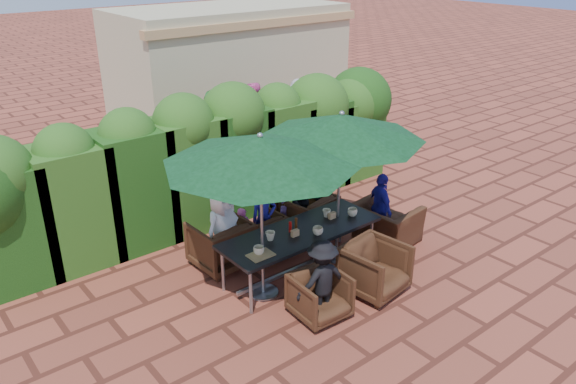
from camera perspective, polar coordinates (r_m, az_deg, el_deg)
ground at (r=8.93m, az=0.47°, el=-7.73°), size 80.00×80.00×0.00m
dining_table at (r=8.46m, az=1.31°, el=-4.39°), size 2.56×0.90×0.75m
umbrella_left at (r=7.35m, az=-2.83°, el=4.21°), size 2.65×2.65×2.46m
umbrella_right at (r=8.35m, az=5.44°, el=6.58°), size 2.51×2.51×2.46m
chair_far_left at (r=8.85m, az=-6.84°, el=-5.03°), size 0.86×0.81×0.86m
chair_far_mid at (r=9.28m, az=-2.90°, el=-3.92°), size 0.72×0.68×0.71m
chair_far_right at (r=9.71m, az=1.92°, el=-2.15°), size 0.93×0.89×0.84m
chair_near_left at (r=7.71m, az=3.27°, el=-10.30°), size 0.73×0.69×0.71m
chair_near_right at (r=8.27m, az=8.85°, el=-7.48°), size 0.90×0.86×0.83m
chair_end_right at (r=9.66m, az=9.97°, el=-2.52°), size 0.76×1.07×0.88m
adult_far_left at (r=8.66m, az=-6.64°, el=-3.77°), size 0.76×0.57×1.37m
adult_far_mid at (r=9.17m, az=-2.47°, el=-2.67°), size 0.50×0.44×1.17m
adult_far_right at (r=9.62m, az=1.66°, el=-1.07°), size 0.70×0.58×1.25m
adult_near_left at (r=7.60m, az=3.45°, el=-8.86°), size 0.77×0.42×1.16m
adult_end_right at (r=9.63m, az=9.38°, el=-1.53°), size 0.58×0.78×1.20m
child_left at (r=9.10m, az=-4.55°, el=-4.12°), size 0.30×0.25×0.84m
child_right at (r=9.57m, az=-0.20°, el=-2.71°), size 0.32×0.27×0.79m
pedestrian_a at (r=12.48m, az=-7.32°, el=6.19°), size 1.81×0.95×1.85m
pedestrian_b at (r=13.13m, az=-3.65°, el=7.15°), size 0.95×0.68×1.81m
pedestrian_c at (r=13.69m, az=1.21°, el=7.82°), size 1.19×1.13×1.77m
cup_a at (r=7.79m, az=-2.98°, el=-5.94°), size 0.15×0.15×0.12m
cup_b at (r=8.14m, az=-1.81°, el=-4.48°), size 0.14×0.14×0.13m
cup_c at (r=8.29m, az=3.05°, el=-3.97°), size 0.16×0.16×0.12m
cup_d at (r=8.83m, az=3.95°, el=-2.15°), size 0.13×0.13×0.12m
cup_e at (r=8.90m, az=6.56°, el=-2.05°), size 0.16×0.16×0.13m
ketchup_bottle at (r=8.35m, az=0.23°, el=-3.56°), size 0.04×0.04×0.17m
sauce_bottle at (r=8.46m, az=0.83°, el=-3.17°), size 0.04×0.04×0.17m
serving_tray at (r=7.79m, az=-2.78°, el=-6.42°), size 0.35×0.25×0.02m
number_block_left at (r=8.25m, az=0.71°, el=-4.19°), size 0.12×0.06×0.10m
number_block_right at (r=8.79m, az=4.49°, el=-2.39°), size 0.12×0.06×0.10m
hedge_wall at (r=10.05m, az=-8.27°, el=4.21°), size 9.10×1.60×2.48m
building at (r=15.63m, az=-5.94°, el=12.47°), size 6.20×3.08×3.20m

